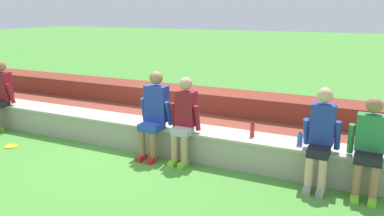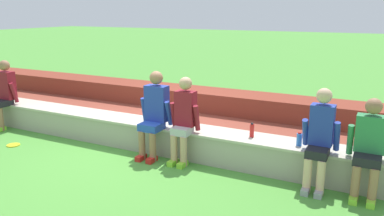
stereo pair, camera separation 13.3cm
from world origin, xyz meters
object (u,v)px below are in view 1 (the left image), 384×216
Objects in this scene: person_center at (184,118)px; person_far_right at (370,144)px; water_bottle_center_gap at (252,130)px; person_far_left at (0,93)px; frisbee at (11,146)px; person_right_of_center at (321,136)px; water_bottle_near_right at (300,139)px; person_left_of_center at (154,112)px.

person_far_right is (2.70, 0.02, -0.03)m from person_center.
person_far_left is at bearing -176.72° from water_bottle_center_gap.
person_far_left reaches higher than frisbee.
water_bottle_near_right is (-0.31, 0.21, -0.15)m from person_right_of_center.
frisbee is at bearing -166.06° from water_bottle_center_gap.
person_left_of_center is 2.35m from water_bottle_near_right.
person_far_left reaches higher than water_bottle_near_right.
person_far_left reaches higher than person_right_of_center.
person_left_of_center is 6.38× the size of water_bottle_center_gap.
person_far_right is 5.69× the size of frisbee.
person_left_of_center is at bearing -179.73° from person_far_right.
person_far_left reaches higher than person_center.
person_left_of_center reaches higher than person_far_right.
person_far_right is (0.61, 0.01, -0.03)m from person_right_of_center.
person_left_of_center is 1.03× the size of person_right_of_center.
person_left_of_center is 2.64m from person_right_of_center.
person_left_of_center is at bearing 0.29° from person_far_left.
frisbee is (-4.91, -0.97, -0.58)m from water_bottle_near_right.
person_far_left is at bearing 145.65° from frisbee.
person_right_of_center is 0.61m from person_far_right.
person_far_right is at bearing 0.27° from person_left_of_center.
person_right_of_center is (6.29, 0.02, -0.01)m from person_far_left.
person_far_left is 5.25m from water_bottle_center_gap.
person_far_left is 5.99m from water_bottle_near_right.
person_far_left is 1.07× the size of person_far_right.
person_right_of_center is at bearing 0.06° from person_left_of_center.
person_far_right is (3.25, 0.02, -0.06)m from person_left_of_center.
frisbee is at bearing -166.64° from person_center.
person_left_of_center reaches higher than person_right_of_center.
frisbee is at bearing -171.75° from person_right_of_center.
person_far_right is 0.95m from water_bottle_near_right.
person_left_of_center reaches higher than person_far_left.
frisbee is at bearing -34.35° from person_far_left.
person_center is 3.30m from frisbee.
person_right_of_center is 1.06× the size of person_far_right.
water_bottle_near_right is (0.74, -0.07, -0.01)m from water_bottle_center_gap.
person_left_of_center is at bearing -169.98° from water_bottle_center_gap.
person_far_right is 6.47× the size of water_bottle_near_right.
person_left_of_center is at bearing 179.04° from person_center.
person_left_of_center reaches higher than water_bottle_near_right.
water_bottle_near_right is (-0.92, 0.20, -0.12)m from person_far_right.
person_center reaches higher than frisbee.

